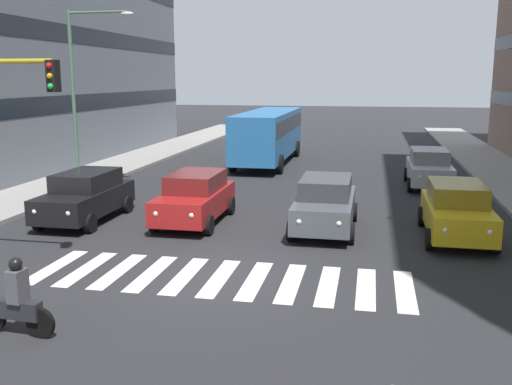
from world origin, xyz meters
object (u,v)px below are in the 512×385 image
at_px(car_1, 325,203).
at_px(street_lamp_right, 82,81).
at_px(car_0, 456,210).
at_px(car_row2_0, 429,168).
at_px(motorcycle_with_rider, 16,303).
at_px(bus_behind_traffic, 269,131).
at_px(car_2, 195,197).
at_px(car_3, 86,196).

distance_m(car_1, street_lamp_right, 12.61).
xyz_separation_m(car_0, car_row2_0, (0.04, -8.77, 0.00)).
bearing_deg(car_0, motorcycle_with_rider, 43.81).
xyz_separation_m(car_row2_0, bus_behind_traffic, (8.49, -5.93, 0.97)).
relative_size(car_2, car_row2_0, 1.00).
distance_m(car_3, bus_behind_traffic, 15.42).
bearing_deg(car_2, car_0, 178.06).
xyz_separation_m(bus_behind_traffic, motorcycle_with_rider, (0.75, 23.60, -1.21)).
relative_size(car_3, street_lamp_right, 0.58).
xyz_separation_m(car_2, street_lamp_right, (6.48, -4.79, 3.90)).
bearing_deg(car_0, car_2, -1.94).
bearing_deg(motorcycle_with_rider, street_lamp_right, -67.72).
bearing_deg(motorcycle_with_rider, car_2, -94.66).
bearing_deg(car_3, car_1, -177.38).
height_order(car_3, car_row2_0, same).
bearing_deg(car_3, car_2, -172.56).
height_order(car_0, car_2, same).
xyz_separation_m(car_row2_0, motorcycle_with_rider, (9.24, 17.67, -0.24)).
bearing_deg(car_1, car_0, 177.62).
distance_m(car_1, car_3, 8.28).
bearing_deg(motorcycle_with_rider, car_row2_0, -117.61).
xyz_separation_m(car_1, car_2, (4.46, -0.12, 0.00)).
distance_m(car_row2_0, bus_behind_traffic, 10.40).
bearing_deg(motorcycle_with_rider, car_1, -119.87).
bearing_deg(car_1, car_2, -1.53).
height_order(car_row2_0, bus_behind_traffic, bus_behind_traffic).
relative_size(car_row2_0, motorcycle_with_rider, 2.61).
bearing_deg(car_2, motorcycle_with_rider, 85.34).
bearing_deg(car_row2_0, car_0, 90.23).
bearing_deg(car_row2_0, motorcycle_with_rider, 62.39).
distance_m(car_0, car_1, 4.07).
distance_m(car_0, street_lamp_right, 16.31).
height_order(car_0, car_1, same).
bearing_deg(motorcycle_with_rider, bus_behind_traffic, -91.82).
height_order(bus_behind_traffic, street_lamp_right, street_lamp_right).
height_order(car_row2_0, motorcycle_with_rider, car_row2_0).
relative_size(car_3, motorcycle_with_rider, 2.61).
height_order(car_2, bus_behind_traffic, bus_behind_traffic).
bearing_deg(bus_behind_traffic, car_2, 90.00).
bearing_deg(car_2, street_lamp_right, -36.50).
height_order(car_2, car_3, same).
distance_m(car_1, car_row2_0, 9.50).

